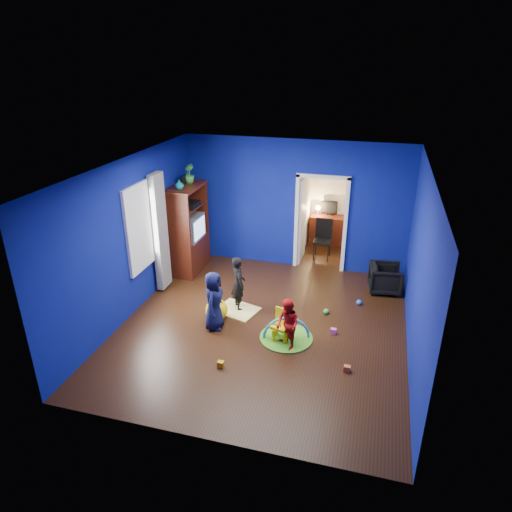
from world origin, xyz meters
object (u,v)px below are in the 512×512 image
(toddler_red, at_px, (287,325))
(play_mat, at_px, (286,338))
(hopper_ball, at_px, (217,310))
(tv_armoire, at_px, (188,229))
(armchair, at_px, (385,278))
(vase, at_px, (179,185))
(child_navy, at_px, (214,301))
(child_black, at_px, (238,283))
(kid_chair, at_px, (281,327))
(study_desk, at_px, (327,230))
(crt_tv, at_px, (190,227))
(folding_chair, at_px, (322,240))

(toddler_red, relative_size, play_mat, 0.98)
(toddler_red, relative_size, hopper_ball, 2.20)
(tv_armoire, bearing_deg, play_mat, -38.55)
(armchair, bearing_deg, tv_armoire, 84.41)
(vase, xyz_separation_m, hopper_ball, (1.32, -1.59, -1.86))
(play_mat, bearing_deg, tv_armoire, 141.45)
(child_navy, height_order, hopper_ball, child_navy)
(child_black, distance_m, vase, 2.45)
(kid_chair, bearing_deg, study_desk, 106.22)
(child_navy, distance_m, kid_chair, 1.27)
(kid_chair, distance_m, study_desk, 4.58)
(armchair, relative_size, study_desk, 0.73)
(kid_chair, xyz_separation_m, study_desk, (0.20, 4.58, 0.12))
(hopper_ball, bearing_deg, vase, 129.82)
(tv_armoire, distance_m, study_desk, 3.72)
(toddler_red, height_order, vase, vase)
(child_navy, relative_size, play_mat, 1.18)
(crt_tv, xyz_separation_m, folding_chair, (2.76, 1.41, -0.56))
(kid_chair, distance_m, folding_chair, 3.63)
(toddler_red, bearing_deg, tv_armoire, -173.21)
(play_mat, xyz_separation_m, study_desk, (0.12, 4.52, 0.36))
(child_navy, bearing_deg, crt_tv, 26.51)
(crt_tv, bearing_deg, study_desk, 40.64)
(armchair, relative_size, child_navy, 0.59)
(child_black, relative_size, tv_armoire, 0.55)
(hopper_ball, xyz_separation_m, kid_chair, (1.28, -0.32, 0.04))
(tv_armoire, distance_m, kid_chair, 3.49)
(child_black, height_order, toddler_red, child_black)
(kid_chair, height_order, folding_chair, folding_chair)
(toddler_red, distance_m, kid_chair, 0.32)
(kid_chair, bearing_deg, vase, 162.52)
(child_navy, height_order, toddler_red, child_navy)
(vase, relative_size, hopper_ball, 0.49)
(crt_tv, relative_size, play_mat, 0.76)
(hopper_ball, bearing_deg, toddler_red, -19.92)
(child_navy, xyz_separation_m, play_mat, (1.31, -0.00, -0.53))
(child_black, relative_size, study_desk, 1.23)
(child_black, xyz_separation_m, child_navy, (-0.21, -0.75, 0.00))
(child_black, distance_m, folding_chair, 3.05)
(vase, bearing_deg, child_navy, -53.22)
(kid_chair, bearing_deg, child_black, 159.83)
(vase, bearing_deg, armchair, 5.18)
(hopper_ball, distance_m, kid_chair, 1.32)
(tv_armoire, xyz_separation_m, study_desk, (2.80, 2.37, -0.60))
(play_mat, distance_m, study_desk, 4.53)
(armchair, bearing_deg, child_navy, 120.60)
(toddler_red, xyz_separation_m, hopper_ball, (-1.43, 0.52, -0.25))
(child_navy, xyz_separation_m, folding_chair, (1.43, 3.55, -0.08))
(tv_armoire, height_order, hopper_ball, tv_armoire)
(child_black, bearing_deg, vase, 20.98)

